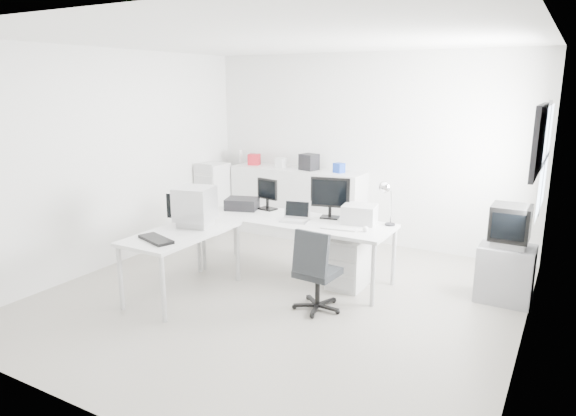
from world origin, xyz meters
The scene contains 30 objects.
floor centered at (0.00, 0.00, 0.00)m, with size 5.00×5.00×0.01m, color #BCB6A9.
ceiling centered at (0.00, 0.00, 2.80)m, with size 5.00×5.00×0.01m, color white.
back_wall centered at (0.00, 2.50, 1.40)m, with size 5.00×0.02×2.80m, color silver.
left_wall centered at (-2.50, 0.00, 1.40)m, with size 0.02×5.00×2.80m, color silver.
right_wall centered at (2.50, 0.00, 1.40)m, with size 0.02×5.00×2.80m, color silver.
window centered at (2.48, 1.20, 1.60)m, with size 0.02×1.20×1.10m, color white, non-canonical shape.
wall_picture centered at (2.47, 0.10, 1.90)m, with size 0.04×0.90×0.60m, color black, non-canonical shape.
main_desk centered at (-0.15, 0.64, 0.38)m, with size 2.40×0.80×0.75m, color silver, non-canonical shape.
side_desk centered at (-1.00, -0.46, 0.38)m, with size 0.70×1.40×0.75m, color silver, non-canonical shape.
drawer_pedestal centered at (0.55, 0.69, 0.30)m, with size 0.40×0.50×0.60m, color silver.
inkjet_printer centered at (-1.00, 0.74, 0.82)m, with size 0.41×0.32×0.14m, color black.
lcd_monitor_small centered at (-0.70, 0.89, 0.95)m, with size 0.31×0.18×0.39m, color black, non-canonical shape.
lcd_monitor_large centered at (0.20, 0.89, 1.00)m, with size 0.48×0.19×0.50m, color black, non-canonical shape.
laptop centered at (-0.10, 0.54, 0.87)m, with size 0.36×0.38×0.24m, color #B7B7BA, non-canonical shape.
white_keyboard centered at (0.50, 0.49, 0.76)m, with size 0.40×0.12×0.02m, color silver.
white_mouse centered at (0.80, 0.54, 0.78)m, with size 0.07×0.07×0.07m, color silver.
laser_printer centered at (0.60, 0.86, 0.86)m, with size 0.38×0.33×0.22m, color #AFAFAF.
desk_lamp centered at (0.95, 0.94, 0.98)m, with size 0.15×0.15×0.46m, color silver, non-canonical shape.
crt_monitor centered at (-1.00, -0.21, 1.00)m, with size 0.44×0.44×0.51m, color #B7B7BA, non-canonical shape.
black_keyboard centered at (-1.00, -0.86, 0.77)m, with size 0.46×0.18×0.03m, color black.
office_chair centered at (0.51, -0.07, 0.46)m, with size 0.53×0.53×0.92m, color #292C2F, non-canonical shape.
tv_cabinet centered at (2.22, 1.17, 0.32)m, with size 0.58×0.47×0.63m, color gray.
crt_tv centered at (2.22, 1.17, 0.86)m, with size 0.50×0.48×0.45m, color black, non-canonical shape.
sideboard centered at (-0.99, 2.24, 0.54)m, with size 2.15×0.54×1.07m, color silver.
clutter_box_a centered at (-1.79, 2.24, 1.16)m, with size 0.18×0.16×0.18m, color #AB1823.
clutter_box_b centered at (-1.29, 2.24, 1.15)m, with size 0.15×0.13×0.15m, color silver.
clutter_box_c centered at (-0.79, 2.24, 1.19)m, with size 0.24×0.22×0.24m, color black.
clutter_box_d centered at (-0.29, 2.24, 1.14)m, with size 0.14×0.13×0.14m, color #183CAB.
clutter_bottle centered at (-2.09, 2.28, 1.18)m, with size 0.07×0.07×0.22m, color silver.
filing_cabinet centered at (-2.28, 1.78, 0.56)m, with size 0.39×0.46×1.12m, color silver.
Camera 1 is at (2.76, -4.67, 2.37)m, focal length 32.00 mm.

